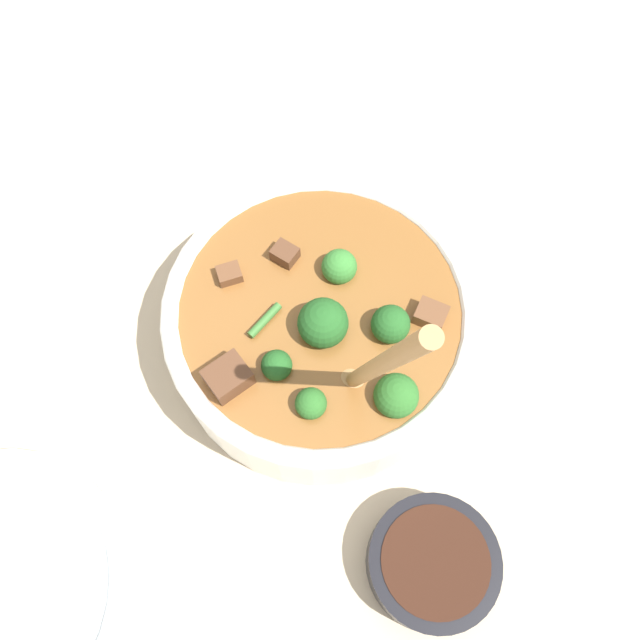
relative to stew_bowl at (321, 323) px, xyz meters
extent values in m
plane|color=#C6B293|center=(0.00, 0.00, -0.05)|extent=(4.00, 4.00, 0.00)
cylinder|color=white|center=(0.00, 0.00, -0.01)|extent=(0.27, 0.27, 0.08)
torus|color=white|center=(0.00, 0.00, 0.03)|extent=(0.27, 0.27, 0.02)
cylinder|color=brown|center=(0.00, 0.00, 0.01)|extent=(0.25, 0.25, 0.05)
sphere|color=#387F33|center=(-0.01, 0.04, 0.04)|extent=(0.03, 0.03, 0.03)
cylinder|color=#6B9956|center=(-0.01, 0.04, 0.01)|extent=(0.01, 0.01, 0.01)
sphere|color=#235B23|center=(0.01, -0.02, 0.04)|extent=(0.04, 0.04, 0.04)
cylinder|color=#6B9956|center=(0.01, -0.02, 0.01)|extent=(0.01, 0.01, 0.02)
sphere|color=#2D6B28|center=(0.09, -0.05, 0.04)|extent=(0.04, 0.04, 0.04)
cylinder|color=#6B9956|center=(0.09, -0.05, 0.01)|extent=(0.01, 0.01, 0.02)
sphere|color=#2D6B28|center=(0.03, -0.08, 0.04)|extent=(0.03, 0.03, 0.03)
cylinder|color=#6B9956|center=(0.03, -0.08, 0.02)|extent=(0.01, 0.01, 0.01)
sphere|color=#235B23|center=(-0.01, -0.06, 0.03)|extent=(0.03, 0.03, 0.03)
cylinder|color=#6B9956|center=(-0.01, -0.06, 0.02)|extent=(0.01, 0.01, 0.01)
sphere|color=#235B23|center=(0.06, 0.01, 0.04)|extent=(0.03, 0.03, 0.03)
cylinder|color=#6B9956|center=(0.06, 0.01, 0.02)|extent=(0.01, 0.01, 0.01)
cube|color=brown|center=(-0.05, 0.03, 0.03)|extent=(0.02, 0.02, 0.02)
cube|color=brown|center=(-0.04, -0.09, 0.04)|extent=(0.04, 0.04, 0.02)
cube|color=brown|center=(-0.08, 0.00, 0.03)|extent=(0.03, 0.03, 0.02)
cube|color=brown|center=(0.09, 0.03, 0.03)|extent=(0.03, 0.02, 0.02)
cylinder|color=#3D7533|center=(-0.04, -0.03, 0.03)|extent=(0.02, 0.04, 0.01)
ellipsoid|color=#A87A47|center=(0.05, -0.04, 0.02)|extent=(0.04, 0.03, 0.01)
cylinder|color=#A87A47|center=(0.07, -0.06, 0.14)|extent=(0.06, 0.06, 0.23)
cylinder|color=black|center=(0.16, -0.14, -0.03)|extent=(0.11, 0.11, 0.04)
cylinder|color=#381E14|center=(0.16, -0.14, -0.02)|extent=(0.09, 0.09, 0.01)
camera|label=1|loc=(0.09, -0.20, 0.51)|focal=35.00mm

